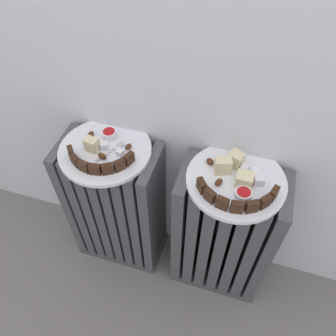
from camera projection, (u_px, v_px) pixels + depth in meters
The scene contains 36 objects.
ground_plane at pixel (145, 326), 1.21m from camera, with size 6.00×6.00×0.00m, color slate.
radiator_left at pixel (117, 207), 1.21m from camera, with size 0.33×0.18×0.57m.
radiator_right at pixel (223, 235), 1.14m from camera, with size 0.33×0.18×0.57m.
plate_left at pixel (105, 150), 0.99m from camera, with size 0.27×0.27×0.01m, color white.
plate_right at pixel (236, 180), 0.91m from camera, with size 0.27×0.27×0.01m, color white.
dark_cake_slice_left_0 at pixel (71, 153), 0.95m from camera, with size 0.03×0.01×0.03m, color #382114.
dark_cake_slice_left_1 at pixel (75, 161), 0.93m from camera, with size 0.03×0.01×0.03m, color #382114.
dark_cake_slice_left_2 at pixel (84, 166), 0.92m from camera, with size 0.03×0.01×0.03m, color #382114.
dark_cake_slice_left_3 at pixel (95, 169), 0.91m from camera, with size 0.03×0.01×0.03m, color #382114.
dark_cake_slice_left_4 at pixel (108, 169), 0.91m from camera, with size 0.03×0.01×0.03m, color #382114.
dark_cake_slice_left_5 at pixel (120, 165), 0.92m from camera, with size 0.03×0.01×0.03m, color #382114.
dark_cake_slice_left_6 at pixel (129, 159), 0.93m from camera, with size 0.03×0.01×0.03m, color #382114.
marble_cake_slice_left_0 at pixel (92, 145), 0.97m from camera, with size 0.04×0.03×0.04m, color beige.
turkish_delight_left_0 at pixel (104, 146), 0.98m from camera, with size 0.02×0.02×0.02m, color white.
turkish_delight_left_1 at pixel (120, 153), 0.96m from camera, with size 0.02×0.02×0.02m, color white.
medjool_date_left_0 at pixel (91, 135), 1.01m from camera, with size 0.03×0.02×0.02m, color #4C2814.
medjool_date_left_1 at pixel (128, 147), 0.98m from camera, with size 0.02×0.01×0.02m, color #4C2814.
medjool_date_left_2 at pixel (102, 156), 0.95m from camera, with size 0.03×0.02×0.02m, color #4C2814.
jam_bowl_left at pixel (109, 134), 1.01m from camera, with size 0.04×0.04×0.02m.
dark_cake_slice_right_0 at pixel (201, 186), 0.87m from camera, with size 0.03×0.02×0.04m, color #382114.
dark_cake_slice_right_1 at pixel (210, 196), 0.85m from camera, with size 0.03×0.02×0.04m, color #382114.
dark_cake_slice_right_2 at pixel (222, 203), 0.84m from camera, with size 0.03×0.02×0.04m, color #382114.
dark_cake_slice_right_3 at pixel (237, 207), 0.83m from camera, with size 0.03×0.02×0.04m, color #382114.
dark_cake_slice_right_4 at pixel (252, 207), 0.83m from camera, with size 0.03×0.02×0.04m, color #382114.
dark_cake_slice_right_5 at pixel (265, 202), 0.84m from camera, with size 0.03×0.02×0.04m, color #382114.
dark_cake_slice_right_6 at pixel (274, 194), 0.85m from camera, with size 0.03×0.02×0.04m, color #382114.
marble_cake_slice_right_0 at pixel (244, 180), 0.88m from camera, with size 0.04×0.04×0.04m, color beige.
marble_cake_slice_right_1 at pixel (236, 159), 0.93m from camera, with size 0.04×0.03×0.04m, color beige.
marble_cake_slice_right_2 at pixel (223, 166), 0.91m from camera, with size 0.04×0.03×0.05m, color beige.
turkish_delight_right_0 at pixel (255, 173), 0.91m from camera, with size 0.02×0.02×0.02m, color white.
turkish_delight_right_1 at pixel (259, 180), 0.89m from camera, with size 0.03×0.03×0.03m, color white.
turkish_delight_right_2 at pixel (244, 169), 0.92m from camera, with size 0.02×0.02×0.02m, color white.
medjool_date_right_0 at pixel (219, 182), 0.89m from camera, with size 0.03×0.02×0.02m, color #4C2814.
medjool_date_right_1 at pixel (210, 161), 0.94m from camera, with size 0.02×0.02×0.02m, color #4C2814.
jam_bowl_right at pixel (243, 194), 0.86m from camera, with size 0.04×0.04×0.02m.
fork at pixel (112, 150), 0.98m from camera, with size 0.06×0.10×0.00m.
Camera 1 is at (0.18, -0.32, 1.29)m, focal length 35.93 mm.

